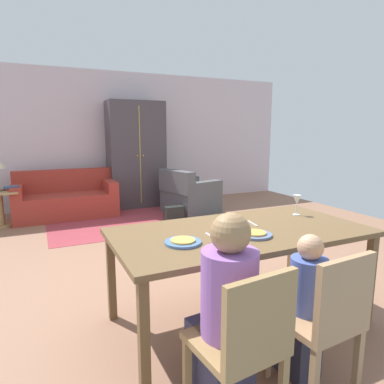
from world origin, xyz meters
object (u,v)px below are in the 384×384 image
Objects in this scene: book_lower at (14,189)px; book_upper at (11,187)px; dining_chair_man at (244,340)px; armoire at (136,155)px; dining_chair_child at (326,315)px; wine_glass at (297,201)px; person_child at (302,311)px; armchair at (189,196)px; plate_near_child at (255,235)px; couch at (66,200)px; person_man at (225,319)px; handbag at (174,214)px; plate_near_man at (183,242)px; dining_table at (241,237)px; side_table at (0,203)px.

book_upper is at bearing 129.31° from book_lower.
armoire reaches higher than dining_chair_man.
dining_chair_child is 5.20m from book_upper.
wine_glass is 0.85× the size of book_lower.
armchair is (1.16, 4.24, -0.11)m from person_child.
armchair is (1.69, 4.41, -0.17)m from dining_chair_man.
armoire reaches higher than book_lower.
dining_chair_child is at bearing -69.61° from book_upper.
armchair is at bearing 74.75° from person_child.
dining_chair_child is at bearing -94.52° from armoire.
plate_near_child is 4.53m from couch.
plate_near_child is at bearing 52.12° from dining_chair_man.
wine_glass is 0.17× the size of person_man.
book_lower is (-1.77, 4.14, -0.18)m from plate_near_child.
handbag is (2.46, -0.95, -0.49)m from book_upper.
dining_chair_child reaches higher than plate_near_child.
person_man is at bearing -100.63° from armoire.
plate_near_man is at bearing -73.26° from book_lower.
dining_chair_man is at bearing -86.19° from person_man.
plate_near_child is at bearing 90.46° from dining_chair_child.
couch is at bearing 101.16° from person_child.
dining_chair_child reaches higher than armchair.
dining_chair_child is 5.15m from book_lower.
book_upper is (-0.84, -0.21, 0.32)m from couch.
wine_glass reaches higher than person_child.
dining_table is 4.34m from book_lower.
book_lower is (-1.24, 4.83, 0.10)m from dining_chair_man.
person_man is (-0.55, -0.69, -0.18)m from dining_table.
wine_glass reaches higher than armchair.
wine_glass reaches higher than book_lower.
plate_near_child reaches higher than book_upper.
dining_chair_man is 0.56m from person_child.
person_child is 4.20× the size of book_upper.
wine_glass is 0.20× the size of person_child.
wine_glass is at bearing -88.91° from handbag.
dining_chair_child is at bearing -67.64° from side_table.
dining_chair_man is at bearing -75.65° from book_lower.
dining_chair_child is at bearing -89.64° from dining_table.
armoire is at bearing 93.69° from wine_glass.
dining_chair_man is 5.50m from armoire.
wine_glass reaches higher than dining_chair_man.
armchair is (1.70, 4.24, -0.19)m from person_man.
armchair is 3.01m from book_upper.
wine_glass is 0.09× the size of armoire.
plate_near_child is 0.91m from dining_chair_man.
dining_chair_child is at bearing -0.02° from dining_chair_man.
plate_near_child is 0.79m from person_man.
plate_near_man is 1.30m from wine_glass.
couch is at bearing 112.63° from wine_glass.
dining_chair_child is at bearing -123.95° from wine_glass.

